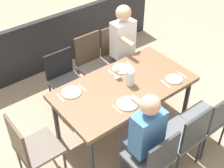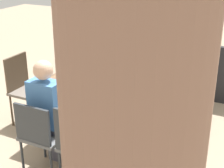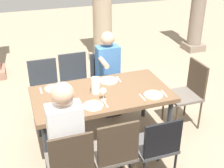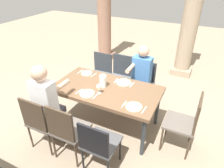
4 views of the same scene
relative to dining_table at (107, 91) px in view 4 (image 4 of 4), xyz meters
The scene contains 27 objects.
ground_plane 0.68m from the dining_table, ahead, with size 16.00×16.00×0.00m, color gray.
dining_table is the anchor object (origin of this frame).
chair_west_north 1.08m from the dining_table, 124.45° to the left, with size 0.44×0.44×0.88m.
chair_west_south 1.08m from the dining_table, 124.33° to the right, with size 0.44×0.44×0.93m.
chair_mid_north 0.91m from the dining_table, 99.46° to the left, with size 0.44×0.44×0.92m.
chair_mid_south 0.91m from the dining_table, 99.44° to the right, with size 0.44×0.44×0.95m.
chair_east_north 0.96m from the dining_table, 68.95° to the left, with size 0.44×0.44×0.87m.
chair_east_south 0.96m from the dining_table, 68.95° to the right, with size 0.44×0.44×0.86m.
chair_head_east 1.29m from the dining_table, ahead, with size 0.44×0.44×0.96m.
diner_woman_green 0.78m from the dining_table, 64.40° to the left, with size 0.35×0.49×1.28m.
diner_man_white 0.92m from the dining_table, 130.88° to the right, with size 0.35×0.50×1.34m.
stone_column_near 3.10m from the dining_table, 118.48° to the left, with size 0.50×0.50×3.01m.
stone_column_centre 2.85m from the dining_table, 72.13° to the left, with size 0.51×0.51×2.84m.
plate_0 0.64m from the dining_table, 152.31° to the left, with size 0.21×0.21×0.02m.
fork_0 0.78m from the dining_table, 157.48° to the left, with size 0.02×0.17×0.01m, color silver.
spoon_0 0.51m from the dining_table, 144.45° to the left, with size 0.02×0.17×0.01m, color silver.
plate_1 0.35m from the dining_table, 124.10° to the right, with size 0.24×0.24×0.02m.
wine_glass_1 0.26m from the dining_table, 100.68° to the right, with size 0.08×0.08×0.16m.
fork_1 0.45m from the dining_table, 140.41° to the right, with size 0.02×0.17×0.01m, color silver.
spoon_1 0.29m from the dining_table, 98.22° to the right, with size 0.02×0.17×0.01m, color silver.
plate_2 0.34m from the dining_table, 56.40° to the left, with size 0.25×0.25×0.02m.
fork_2 0.29m from the dining_table, 82.72° to the left, with size 0.02×0.17×0.01m, color silver.
spoon_2 0.44m from the dining_table, 39.79° to the left, with size 0.02×0.17×0.01m, color silver.
plate_3 0.65m from the dining_table, 26.05° to the right, with size 0.24×0.24×0.02m.
fork_3 0.52m from the dining_table, 33.41° to the right, with size 0.02×0.17×0.01m, color silver.
spoon_3 0.79m from the dining_table, 21.23° to the right, with size 0.02×0.17×0.01m, color silver.
water_pitcher 0.17m from the dining_table, 165.58° to the left, with size 0.11×0.11×0.21m.
Camera 4 is at (1.29, -2.44, 2.45)m, focal length 32.07 mm.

